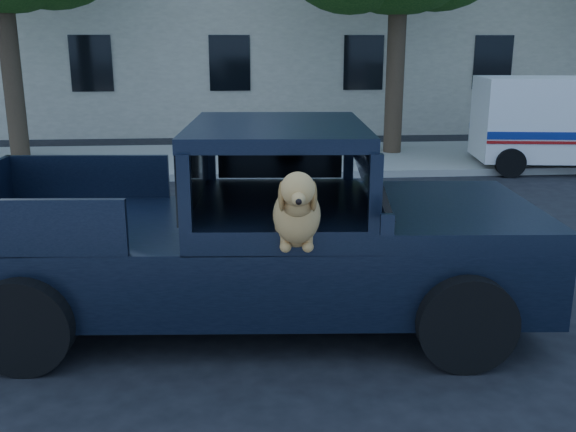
% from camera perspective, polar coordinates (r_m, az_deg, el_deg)
% --- Properties ---
extents(ground, '(120.00, 120.00, 0.00)m').
position_cam_1_polar(ground, '(6.71, -13.77, -9.97)').
color(ground, black).
rests_on(ground, ground).
extents(far_sidewalk, '(60.00, 4.00, 0.15)m').
position_cam_1_polar(far_sidewalk, '(15.48, -8.78, 4.89)').
color(far_sidewalk, gray).
rests_on(far_sidewalk, ground).
extents(lane_stripes, '(21.60, 0.14, 0.01)m').
position_cam_1_polar(lane_stripes, '(9.85, 0.77, -1.28)').
color(lane_stripes, silver).
rests_on(lane_stripes, ground).
extents(pickup_truck, '(5.84, 3.11, 2.04)m').
position_cam_1_polar(pickup_truck, '(6.58, -4.14, -3.56)').
color(pickup_truck, black).
rests_on(pickup_truck, ground).
extents(mail_truck, '(3.96, 2.35, 2.06)m').
position_cam_1_polar(mail_truck, '(15.60, 22.93, 7.02)').
color(mail_truck, silver).
rests_on(mail_truck, ground).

